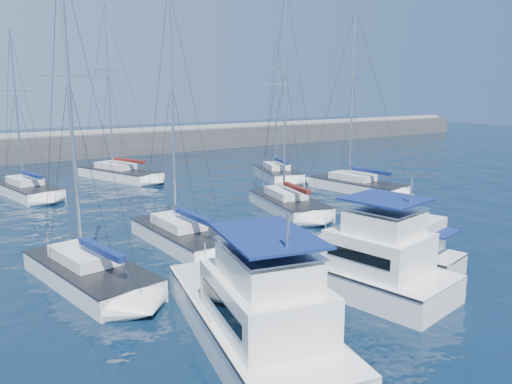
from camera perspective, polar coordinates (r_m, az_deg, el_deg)
ground at (r=22.89m, az=7.08°, el=-10.75°), size 220.00×220.00×0.00m
breakwater at (r=69.61m, az=-22.71°, el=4.36°), size 160.00×6.00×4.45m
motor_yacht_port_inner at (r=17.45m, az=-0.05°, el=-13.96°), size 5.84×11.03×4.69m
motor_yacht_stbd_inner at (r=22.53m, az=12.44°, el=-8.23°), size 5.04×8.60×4.69m
motor_yacht_stbd_outer at (r=25.58m, az=15.41°, el=-6.42°), size 3.90×7.23×3.20m
sailboat_mid_b at (r=24.16m, az=-18.52°, el=-8.74°), size 4.24×8.51×14.84m
sailboat_mid_c at (r=28.81m, az=-8.41°, el=-4.98°), size 3.10×8.12×14.53m
sailboat_mid_d at (r=36.54m, az=3.70°, el=-1.32°), size 4.91×8.61×16.38m
sailboat_mid_e at (r=44.44m, az=11.44°, el=0.76°), size 4.12×9.12×15.56m
sailboat_back_a at (r=45.80m, az=-24.67°, el=0.22°), size 4.37×8.53×13.78m
sailboat_back_b at (r=51.77m, az=-15.35°, el=2.08°), size 6.02×10.25×17.10m
sailboat_back_c at (r=49.65m, az=2.49°, el=2.10°), size 5.18×7.73×14.82m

